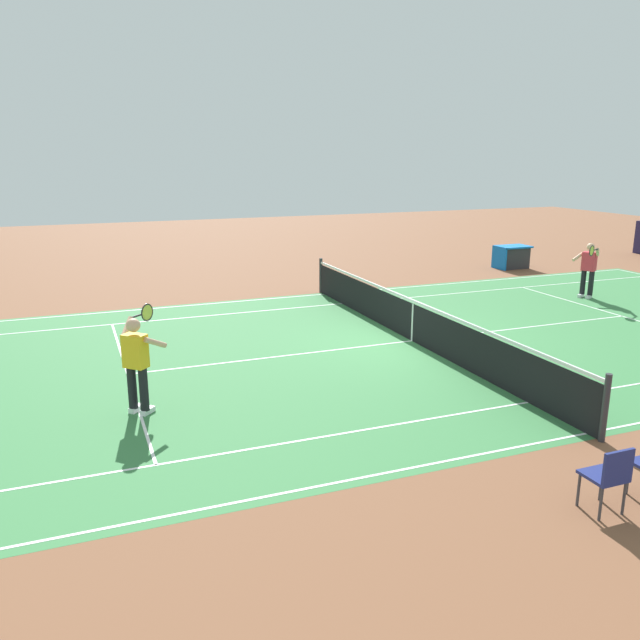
% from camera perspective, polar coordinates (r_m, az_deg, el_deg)
% --- Properties ---
extents(ground_plane, '(60.00, 60.00, 0.00)m').
position_cam_1_polar(ground_plane, '(15.15, 8.16, -1.84)').
color(ground_plane, brown).
extents(court_slab, '(24.20, 11.40, 0.00)m').
position_cam_1_polar(court_slab, '(15.15, 8.16, -1.84)').
color(court_slab, '#387A42').
rests_on(court_slab, ground_plane).
extents(court_line_markings, '(23.85, 11.05, 0.01)m').
position_cam_1_polar(court_line_markings, '(15.15, 8.16, -1.83)').
color(court_line_markings, white).
rests_on(court_line_markings, ground_plane).
extents(tennis_net, '(0.10, 11.70, 1.08)m').
position_cam_1_polar(tennis_net, '(15.02, 8.23, -0.04)').
color(tennis_net, '#2D2D33').
rests_on(tennis_net, ground_plane).
extents(tennis_player_near, '(0.74, 1.13, 1.70)m').
position_cam_1_polar(tennis_player_near, '(11.06, -15.91, -3.44)').
color(tennis_player_near, black).
rests_on(tennis_player_near, ground_plane).
extents(tennis_player_far, '(0.91, 0.95, 1.70)m').
position_cam_1_polar(tennis_player_far, '(20.93, 22.67, 4.33)').
color(tennis_player_far, black).
rests_on(tennis_player_far, ground_plane).
extents(tennis_ball, '(0.07, 0.07, 0.07)m').
position_cam_1_polar(tennis_ball, '(15.99, 11.70, -1.00)').
color(tennis_ball, '#CCE01E').
rests_on(tennis_ball, ground_plane).
extents(spectator_chair_2, '(0.44, 0.44, 0.88)m').
position_cam_1_polar(spectator_chair_2, '(8.63, 24.21, -12.37)').
color(spectator_chair_2, '#38383D').
rests_on(spectator_chair_2, ground_plane).
extents(equipment_cart_tarped, '(1.25, 0.84, 0.85)m').
position_cam_1_polar(equipment_cart_tarped, '(25.55, 16.60, 5.40)').
color(equipment_cart_tarped, '#2D2D33').
rests_on(equipment_cart_tarped, ground_plane).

